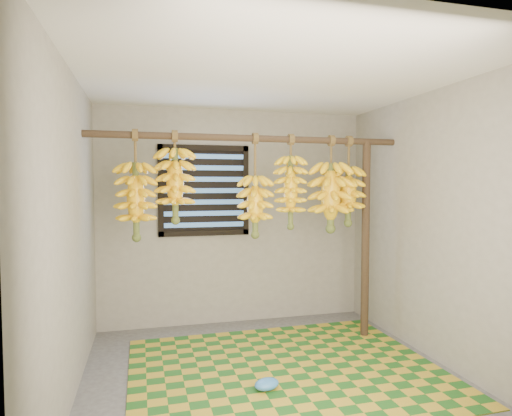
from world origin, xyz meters
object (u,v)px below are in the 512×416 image
object	(u,v)px
plastic_bag	(267,384)
banana_bunch_a	(136,201)
woven_mat	(286,370)
banana_bunch_b	(175,185)
banana_bunch_f	(348,196)
banana_bunch_e	(331,197)
banana_bunch_c	(255,206)
banana_bunch_d	(291,192)
support_post	(365,240)

from	to	relation	value
plastic_bag	banana_bunch_a	xyz separation A→B (m)	(-0.95, 0.89, 1.37)
woven_mat	banana_bunch_b	size ratio (longest dim) A/B	3.08
banana_bunch_f	banana_bunch_b	bearing A→B (deg)	180.00
banana_bunch_e	banana_bunch_c	bearing A→B (deg)	180.00
banana_bunch_b	banana_bunch_c	distance (m)	0.77
banana_bunch_d	banana_bunch_a	bearing A→B (deg)	180.00
banana_bunch_a	banana_bunch_d	bearing A→B (deg)	0.00
support_post	woven_mat	world-z (taller)	support_post
banana_bunch_b	banana_bunch_c	xyz separation A→B (m)	(0.75, 0.00, -0.20)
banana_bunch_c	woven_mat	bearing A→B (deg)	-78.75
woven_mat	banana_bunch_a	distance (m)	1.95
banana_bunch_b	banana_bunch_e	bearing A→B (deg)	0.00
banana_bunch_f	banana_bunch_e	bearing A→B (deg)	180.00
banana_bunch_e	banana_bunch_a	bearing A→B (deg)	180.00
banana_bunch_d	banana_bunch_e	world-z (taller)	same
banana_bunch_b	banana_bunch_f	world-z (taller)	same
plastic_bag	banana_bunch_a	distance (m)	1.89
woven_mat	banana_bunch_a	size ratio (longest dim) A/B	2.62
plastic_bag	banana_bunch_b	xyz separation A→B (m)	(-0.61, 0.89, 1.51)
banana_bunch_b	banana_bunch_e	distance (m)	1.53
banana_bunch_b	banana_bunch_c	size ratio (longest dim) A/B	0.85
plastic_bag	banana_bunch_b	size ratio (longest dim) A/B	0.24
banana_bunch_a	banana_bunch_d	distance (m)	1.45
banana_bunch_f	plastic_bag	bearing A→B (deg)	-141.22
woven_mat	plastic_bag	size ratio (longest dim) A/B	12.65
banana_bunch_a	banana_bunch_e	bearing A→B (deg)	0.00
woven_mat	banana_bunch_b	xyz separation A→B (m)	(-0.86, 0.59, 1.55)
woven_mat	banana_bunch_c	xyz separation A→B (m)	(-0.12, 0.59, 1.35)
plastic_bag	banana_bunch_e	xyz separation A→B (m)	(0.92, 0.89, 1.39)
plastic_bag	banana_bunch_f	world-z (taller)	banana_bunch_f
banana_bunch_c	banana_bunch_d	world-z (taller)	same
support_post	woven_mat	bearing A→B (deg)	-150.90
plastic_bag	banana_bunch_a	bearing A→B (deg)	136.82
support_post	banana_bunch_d	distance (m)	0.95
plastic_bag	banana_bunch_c	world-z (taller)	banana_bunch_c
woven_mat	banana_bunch_d	xyz separation A→B (m)	(0.24, 0.59, 1.49)
woven_mat	banana_bunch_a	world-z (taller)	banana_bunch_a
plastic_bag	banana_bunch_d	world-z (taller)	banana_bunch_d
support_post	woven_mat	xyz separation A→B (m)	(-1.05, -0.59, -0.99)
banana_bunch_c	banana_bunch_f	bearing A→B (deg)	0.00
banana_bunch_a	banana_bunch_b	xyz separation A→B (m)	(0.34, 0.00, 0.14)
woven_mat	banana_bunch_c	world-z (taller)	banana_bunch_c
banana_bunch_c	banana_bunch_e	size ratio (longest dim) A/B	1.04
support_post	banana_bunch_a	size ratio (longest dim) A/B	2.05
support_post	woven_mat	size ratio (longest dim) A/B	0.78
banana_bunch_a	banana_bunch_c	world-z (taller)	same
banana_bunch_a	banana_bunch_c	xyz separation A→B (m)	(1.09, 0.00, -0.06)
woven_mat	banana_bunch_b	distance (m)	1.87
woven_mat	banana_bunch_e	size ratio (longest dim) A/B	2.71
support_post	banana_bunch_b	world-z (taller)	banana_bunch_b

